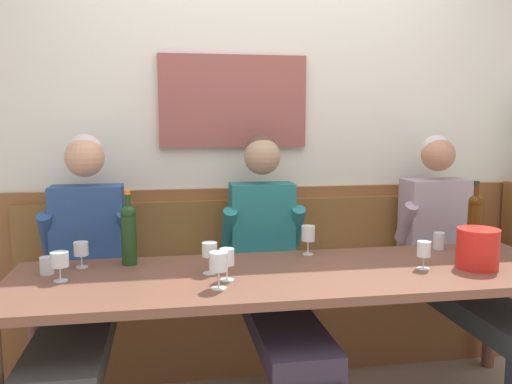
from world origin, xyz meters
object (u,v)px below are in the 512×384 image
wine_glass_center_rear (227,259)px  wine_glass_mid_left (424,251)px  wall_bench (268,313)px  ice_bucket (478,248)px  wine_glass_right_end (209,251)px  wine_glass_by_bottle (60,261)px  wine_glass_mid_right (219,263)px  wine_bottle_amber_mid (475,221)px  water_tumbler_left (47,265)px  water_tumbler_center (439,241)px  person_center_left_seat (461,259)px  wine_glass_left_end (81,249)px  person_right_seat (81,276)px  wine_glass_center_front (308,234)px  dining_table (295,286)px  person_center_right_seat (273,268)px  wine_bottle_green_tall (129,232)px

wine_glass_center_rear → wine_glass_mid_left: wine_glass_center_rear is taller
wall_bench → ice_bucket: (0.87, -0.74, 0.54)m
wine_glass_right_end → wine_glass_by_bottle: 0.66m
wine_glass_center_rear → wine_glass_mid_right: 0.12m
wine_bottle_amber_mid → water_tumbler_left: wine_bottle_amber_mid is taller
wine_glass_mid_left → wine_glass_mid_right: size_ratio=0.85×
wine_glass_right_end → water_tumbler_center: size_ratio=1.60×
person_center_left_seat → wine_glass_mid_right: 1.51m
person_center_left_seat → wine_glass_left_end: (-2.03, -0.08, 0.16)m
wall_bench → wine_glass_by_bottle: bearing=-149.6°
person_right_seat → ice_bucket: 1.93m
wine_glass_left_end → wine_glass_by_bottle: 0.22m
wine_glass_left_end → wine_glass_mid_left: bearing=-10.7°
water_tumbler_left → wine_glass_left_end: bearing=31.9°
wine_glass_by_bottle → person_right_seat: bearing=82.1°
ice_bucket → wine_glass_center_front: ice_bucket is taller
dining_table → wine_glass_left_end: wine_glass_left_end is taller
ice_bucket → wine_bottle_amber_mid: 0.34m
person_right_seat → wine_glass_center_rear: person_right_seat is taller
wine_glass_mid_right → water_tumbler_left: (-0.76, 0.35, -0.07)m
person_center_right_seat → wine_bottle_amber_mid: (1.07, -0.11, 0.23)m
wine_bottle_amber_mid → water_tumbler_center: 0.21m
wine_bottle_green_tall → wine_glass_center_front: bearing=2.3°
wine_glass_mid_right → water_tumbler_center: wine_glass_mid_right is taller
person_center_left_seat → water_tumbler_center: 0.20m
wine_glass_by_bottle → person_center_left_seat: bearing=7.9°
dining_table → wine_bottle_amber_mid: bearing=11.1°
person_right_seat → water_tumbler_center: (1.89, -0.03, 0.11)m
water_tumbler_left → wine_glass_center_rear: bearing=-16.4°
wine_bottle_amber_mid → wine_bottle_green_tall: size_ratio=1.04×
wine_glass_center_front → wine_glass_mid_right: bearing=-136.8°
water_tumbler_center → wine_glass_by_bottle: bearing=-172.3°
person_center_right_seat → wine_glass_mid_left: person_center_right_seat is taller
wine_bottle_amber_mid → water_tumbler_left: size_ratio=4.75×
ice_bucket → wine_bottle_green_tall: (-1.64, 0.35, 0.06)m
wine_glass_center_rear → wine_glass_by_bottle: wine_glass_center_rear is taller
person_center_left_seat → water_tumbler_left: bearing=-175.6°
person_center_right_seat → person_center_left_seat: person_center_right_seat is taller
person_center_right_seat → wine_glass_mid_right: 0.63m
person_center_left_seat → wine_glass_mid_left: person_center_left_seat is taller
dining_table → wine_glass_center_front: bearing=64.2°
wine_glass_center_rear → wine_glass_right_end: wine_glass_right_end is taller
wine_glass_center_rear → wine_glass_right_end: 0.13m
person_right_seat → person_center_left_seat: 2.05m
person_center_left_seat → water_tumbler_center: person_center_left_seat is taller
person_right_seat → water_tumbler_left: 0.23m
wine_glass_mid_left → wine_glass_mid_right: wine_glass_mid_right is taller
wine_glass_center_rear → wine_glass_mid_right: wine_glass_mid_right is taller
wine_bottle_green_tall → water_tumbler_center: (1.65, 0.03, -0.11)m
person_center_left_seat → wine_glass_center_front: size_ratio=8.67×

